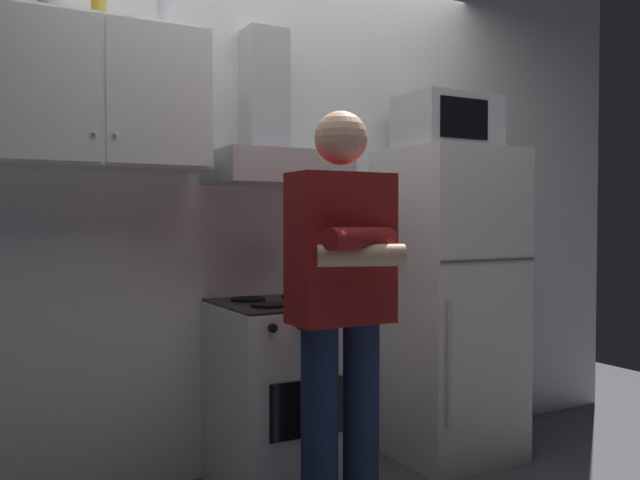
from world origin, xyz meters
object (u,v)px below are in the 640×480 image
Objects in this scene: range_hood at (273,143)px; microwave at (447,123)px; refrigerator at (448,303)px; cooking_pot at (322,288)px; person_standing at (342,310)px; bottle_spice_jar at (99,3)px; upper_cabinet at (96,95)px; stove_oven at (285,395)px.

microwave is (0.95, -0.11, 0.14)m from range_hood.
refrigerator reaches higher than cooking_pot.
bottle_spice_jar reaches higher than person_standing.
cooking_pot is at bearing -14.73° from upper_cabinet.
refrigerator is at bearing -7.55° from range_hood.
stove_oven is at bearing -8.90° from upper_cabinet.
microwave is at bearing -2.59° from bottle_spice_jar.
cooking_pot is at bearing -171.68° from refrigerator.
refrigerator is 0.98× the size of person_standing.
upper_cabinet is 0.81m from range_hood.
bottle_spice_jar is (0.01, -0.03, 0.37)m from upper_cabinet.
bottle_spice_jar reaches higher than stove_oven.
stove_oven is 0.53× the size of person_standing.
range_hood reaches higher than upper_cabinet.
bottle_spice_jar is at bearing 172.94° from stove_oven.
cooking_pot is 1.90× the size of bottle_spice_jar.
upper_cabinet is 1.88× the size of microwave.
bottle_spice_jar is (-0.79, -0.03, 0.52)m from range_hood.
microwave is 1.45m from person_standing.
person_standing is at bearing -94.72° from stove_oven.
stove_oven is 1.17× the size of range_hood.
cooking_pot is 1.52m from bottle_spice_jar.
cooking_pot is at bearing -62.12° from range_hood.
bottle_spice_jar reaches higher than microwave.
stove_oven is 1.02m from refrigerator.
stove_oven is 1.17m from range_hood.
upper_cabinet is at bearing 110.92° from bottle_spice_jar.
microwave is at bearing 1.15° from stove_oven.
person_standing is at bearing -43.57° from bottle_spice_jar.
range_hood is 2.53× the size of cooking_pot.
bottle_spice_jar is at bearing -69.08° from upper_cabinet.
stove_oven is at bearing -7.06° from bottle_spice_jar.
cooking_pot is at bearing -42.49° from stove_oven.
upper_cabinet is at bearing 135.74° from person_standing.
microwave is at bearing 32.00° from person_standing.
cooking_pot is (0.93, -0.24, -0.82)m from upper_cabinet.
microwave reaches higher than person_standing.
range_hood is at bearing 2.09° from bottle_spice_jar.
range_hood is at bearing 0.09° from upper_cabinet.
range_hood is 0.46× the size of person_standing.
bottle_spice_jar is at bearing -177.91° from range_hood.
range_hood is 0.73m from cooking_pot.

